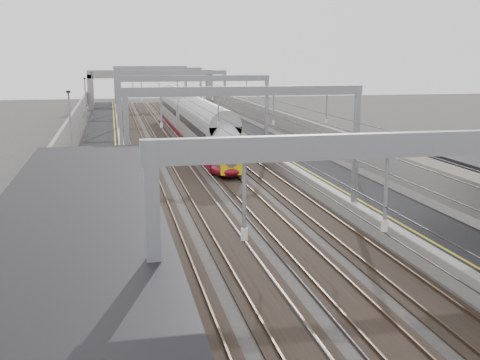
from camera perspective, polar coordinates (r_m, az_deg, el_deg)
name	(u,v)px	position (r m, az deg, el deg)	size (l,w,h in m)	color
platform_left	(102,156)	(54.91, -12.93, 2.25)	(4.00, 120.00, 1.00)	black
platform_right	(276,150)	(56.90, 3.40, 2.84)	(4.00, 120.00, 1.00)	black
tracks	(192,158)	(55.41, -4.61, 2.12)	(11.40, 140.00, 0.20)	black
overhead_line	(182,87)	(61.31, -5.52, 8.74)	(13.00, 140.00, 6.60)	gray
canopy_left	(66,257)	(12.90, -16.17, -7.05)	(4.40, 30.00, 4.24)	black
overbridge	(151,79)	(109.51, -8.46, 9.45)	(22.00, 2.20, 6.90)	gray
wall_left	(64,145)	(54.90, -16.33, 3.24)	(0.30, 120.00, 3.20)	gray
wall_right	(308,138)	(57.68, 6.49, 4.01)	(0.30, 120.00, 3.20)	gray
train	(192,124)	(65.73, -4.54, 5.33)	(2.59, 47.14, 4.10)	maroon
signal_green	(126,109)	(81.63, -10.79, 6.66)	(0.32, 0.32, 3.48)	black
signal_red_near	(192,110)	(78.41, -4.53, 6.63)	(0.32, 0.32, 3.48)	black
signal_red_far	(200,105)	(86.59, -3.78, 7.10)	(0.32, 0.32, 3.48)	black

